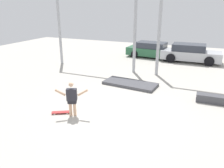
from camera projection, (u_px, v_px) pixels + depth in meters
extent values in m
plane|color=#B2ADA3|center=(109.00, 109.00, 9.59)|extent=(36.00, 36.00, 0.00)
cylinder|color=#DBAD89|center=(70.00, 108.00, 8.93)|extent=(0.13, 0.13, 0.68)
cylinder|color=#DBAD89|center=(75.00, 108.00, 8.93)|extent=(0.13, 0.13, 0.68)
cube|color=black|center=(72.00, 101.00, 8.83)|extent=(0.40, 0.32, 0.15)
cube|color=#26262D|center=(72.00, 95.00, 8.73)|extent=(0.46, 0.35, 0.49)
sphere|color=#DBAD89|center=(71.00, 85.00, 8.58)|extent=(0.19, 0.19, 0.19)
cylinder|color=#DBAD89|center=(60.00, 93.00, 8.70)|extent=(0.44, 0.26, 0.31)
cylinder|color=#DBAD89|center=(83.00, 93.00, 8.70)|extent=(0.44, 0.26, 0.31)
cube|color=red|center=(61.00, 112.00, 9.18)|extent=(0.77, 0.57, 0.01)
cylinder|color=silver|center=(68.00, 111.00, 9.32)|extent=(0.06, 0.05, 0.05)
cylinder|color=silver|center=(67.00, 114.00, 9.12)|extent=(0.06, 0.05, 0.05)
cylinder|color=silver|center=(55.00, 112.00, 9.27)|extent=(0.06, 0.05, 0.05)
cylinder|color=silver|center=(54.00, 114.00, 9.06)|extent=(0.06, 0.05, 0.05)
cube|color=#47474C|center=(224.00, 101.00, 10.00)|extent=(2.44, 0.53, 0.38)
cube|color=#47474C|center=(130.00, 84.00, 12.49)|extent=(3.12, 1.60, 0.16)
cylinder|color=#A5A8AD|center=(60.00, 31.00, 16.32)|extent=(0.20, 0.20, 5.07)
cylinder|color=#A5A8AD|center=(135.00, 34.00, 14.14)|extent=(0.20, 0.20, 5.07)
cylinder|color=#A5A8AD|center=(159.00, 36.00, 13.56)|extent=(0.20, 0.20, 5.07)
cube|color=#28603D|center=(153.00, 52.00, 19.10)|extent=(4.59, 2.06, 0.67)
cube|color=#2D333D|center=(151.00, 45.00, 18.99)|extent=(2.57, 1.76, 0.49)
cylinder|color=black|center=(171.00, 54.00, 19.26)|extent=(0.62, 0.27, 0.61)
cylinder|color=black|center=(166.00, 57.00, 17.87)|extent=(0.62, 0.27, 0.61)
cylinder|color=black|center=(141.00, 51.00, 20.47)|extent=(0.62, 0.27, 0.61)
cylinder|color=black|center=(135.00, 54.00, 19.08)|extent=(0.62, 0.27, 0.61)
cube|color=#B7BABF|center=(190.00, 55.00, 17.57)|extent=(4.59, 1.85, 0.70)
cube|color=#2D333D|center=(189.00, 47.00, 17.43)|extent=(2.53, 1.68, 0.53)
cylinder|color=black|center=(209.00, 57.00, 17.89)|extent=(0.72, 0.23, 0.72)
cylinder|color=black|center=(209.00, 61.00, 16.36)|extent=(0.72, 0.23, 0.72)
cylinder|color=black|center=(174.00, 54.00, 18.90)|extent=(0.72, 0.23, 0.72)
cylinder|color=black|center=(171.00, 58.00, 17.38)|extent=(0.72, 0.23, 0.72)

